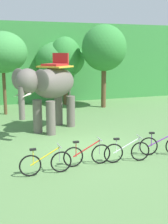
{
  "coord_description": "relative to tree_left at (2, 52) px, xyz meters",
  "views": [
    {
      "loc": [
        -4.09,
        -10.91,
        3.9
      ],
      "look_at": [
        0.12,
        1.0,
        1.3
      ],
      "focal_mm": 48.09,
      "sensor_mm": 36.0,
      "label": 1
    }
  ],
  "objects": [
    {
      "name": "tree_right",
      "position": [
        6.68,
        0.18,
        0.26
      ],
      "size": [
        3.02,
        3.02,
        5.62
      ],
      "color": "brown",
      "rests_on": "ground"
    },
    {
      "name": "tree_center_left",
      "position": [
        4.51,
        2.15,
        -0.4
      ],
      "size": [
        2.3,
        2.3,
        4.87
      ],
      "color": "brown",
      "rests_on": "ground"
    },
    {
      "name": "bike_purple",
      "position": [
        4.89,
        -9.61,
        -3.4
      ],
      "size": [
        1.65,
        0.66,
        0.92
      ],
      "color": "black",
      "rests_on": "ground"
    },
    {
      "name": "elephant",
      "position": [
        1.77,
        -4.78,
        -1.58
      ],
      "size": [
        3.79,
        3.55,
        3.78
      ],
      "color": "#665E56",
      "rests_on": "ground"
    },
    {
      "name": "bike_yellow",
      "position": [
        0.37,
        -9.92,
        -3.4
      ],
      "size": [
        1.71,
        0.52,
        0.92
      ],
      "color": "black",
      "rests_on": "ground"
    },
    {
      "name": "tree_left",
      "position": [
        0.0,
        0.0,
        0.0
      ],
      "size": [
        2.95,
        2.95,
        5.03
      ],
      "color": "brown",
      "rests_on": "ground"
    },
    {
      "name": "bike_white",
      "position": [
        3.32,
        -9.81,
        -3.4
      ],
      "size": [
        1.7,
        0.52,
        0.92
      ],
      "color": "black",
      "rests_on": "ground"
    },
    {
      "name": "foliage_hedge",
      "position": [
        2.6,
        6.4,
        -0.81
      ],
      "size": [
        36.0,
        6.0,
        5.96
      ],
      "primitive_type": "cube",
      "color": "#3D8E42",
      "rests_on": "ground"
    },
    {
      "name": "bike_red",
      "position": [
        1.88,
        -9.64,
        -3.4
      ],
      "size": [
        1.71,
        0.52,
        0.92
      ],
      "color": "black",
      "rests_on": "ground"
    },
    {
      "name": "tree_far_right",
      "position": [
        4.32,
        2.85,
        -0.58
      ],
      "size": [
        3.59,
        3.59,
        4.57
      ],
      "color": "brown",
      "rests_on": "ground"
    },
    {
      "name": "ground_plane",
      "position": [
        2.6,
        -7.93,
        -3.78
      ],
      "size": [
        80.0,
        80.0,
        0.0
      ],
      "primitive_type": "plane",
      "color": "#567F47"
    }
  ]
}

